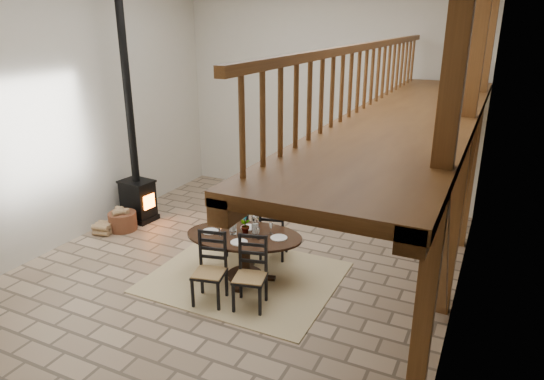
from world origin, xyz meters
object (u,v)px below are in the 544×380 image
at_px(dining_table, 244,254).
at_px(log_basket, 123,220).
at_px(wood_stove, 135,170).
at_px(log_stack, 104,228).

relative_size(dining_table, log_basket, 4.10).
distance_m(wood_stove, log_stack, 1.36).
height_order(wood_stove, log_basket, wood_stove).
bearing_deg(dining_table, log_basket, 155.26).
bearing_deg(log_basket, wood_stove, 94.75).
relative_size(dining_table, wood_stove, 0.46).
bearing_deg(dining_table, log_stack, 161.39).
height_order(wood_stove, log_stack, wood_stove).
bearing_deg(wood_stove, log_stack, -94.19).
bearing_deg(log_stack, wood_stove, 80.09).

